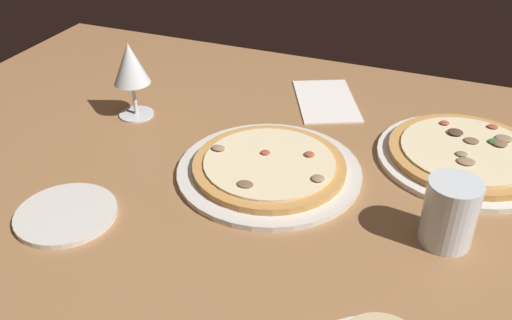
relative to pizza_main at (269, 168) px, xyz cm
name	(u,v)px	position (x,y,z in cm)	size (l,w,h in cm)	color
dining_table	(243,185)	(3.96, 2.39, -3.15)	(150.00, 110.00, 4.00)	#996B42
pizza_main	(269,168)	(0.00, 0.00, 0.00)	(31.99, 31.99, 3.28)	silver
pizza_side	(466,155)	(-31.39, -17.04, 0.05)	(31.46, 31.46, 3.29)	silver
wine_glass_far	(130,66)	(32.95, -9.94, 9.74)	(7.32, 7.32, 15.57)	silver
water_glass	(449,216)	(-30.10, 6.93, 3.38)	(7.68, 7.68, 10.31)	silver
side_plate	(66,214)	(25.13, 22.95, -0.70)	(15.72, 15.72, 0.90)	silver
paper_menu	(326,101)	(-1.63, -30.55, -1.00)	(12.11, 20.32, 0.30)	white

